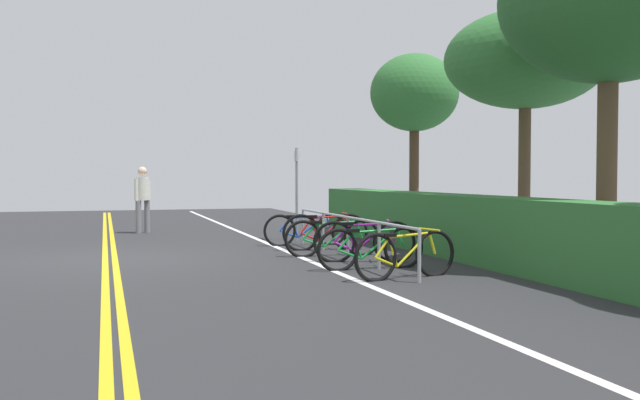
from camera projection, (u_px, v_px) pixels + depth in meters
ground_plane at (110, 260)px, 11.97m from camera, size 34.74×13.83×0.05m
centre_line_yellow_inner at (105, 259)px, 11.95m from camera, size 31.26×0.10×0.00m
centre_line_yellow_outer at (115, 259)px, 11.99m from camera, size 31.26×0.10×0.00m
bike_lane_stripe_white at (290, 253)px, 12.93m from camera, size 31.26×0.12×0.00m
bike_rack at (348, 227)px, 12.01m from camera, size 5.76×0.05×0.74m
bicycle_0 at (306, 230)px, 14.29m from camera, size 0.46×1.76×0.70m
bicycle_1 at (325, 232)px, 13.41m from camera, size 0.46×1.69×0.75m
bicycle_2 at (333, 238)px, 12.41m from camera, size 0.46×1.77×0.70m
bicycle_3 at (364, 242)px, 11.53m from camera, size 0.65×1.64×0.73m
bicycle_4 at (371, 248)px, 10.66m from camera, size 0.46×1.77×0.70m
bicycle_5 at (406, 255)px, 9.71m from camera, size 0.52×1.69×0.71m
pedestrian at (143, 195)px, 17.32m from camera, size 0.33×0.41×1.66m
sign_post_near at (297, 184)px, 15.34m from camera, size 0.36×0.06×2.05m
hedge_backdrop at (495, 231)px, 11.17m from camera, size 14.71×0.86×1.10m
tree_near_left at (414, 94)px, 17.82m from camera, size 2.28×2.28×4.57m
tree_mid at (525, 61)px, 13.59m from camera, size 3.17×3.17×4.68m
tree_far_right at (609, 1)px, 10.66m from camera, size 3.36×3.36×5.42m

